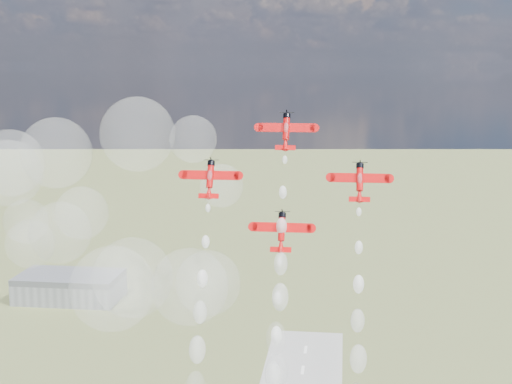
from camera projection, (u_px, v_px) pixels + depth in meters
The scene contains 7 objects.
hangar at pixel (70, 287), 353.69m from camera, with size 50.00×28.00×13.00m.
plane_lead at pixel (286, 131), 154.49m from camera, with size 12.26×6.14×8.13m.
plane_left at pixel (210, 178), 153.34m from camera, with size 12.26×6.14×8.13m.
plane_right at pixel (360, 181), 149.46m from camera, with size 12.26×6.14×8.13m.
plane_slot at pixel (282, 231), 148.31m from camera, with size 12.26×6.14×8.13m.
smoke_trail_lead at pixel (277, 360), 140.93m from camera, with size 5.28×26.11×50.46m.
drifted_smoke_cloud at pixel (109, 228), 182.04m from camera, with size 66.99×38.33×60.05m.
Camera 1 is at (13.80, -146.16, 114.27)m, focal length 50.00 mm.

